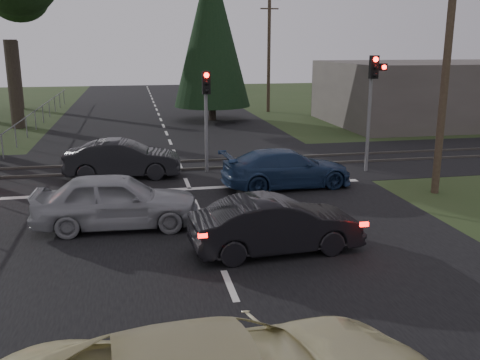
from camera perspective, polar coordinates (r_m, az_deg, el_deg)
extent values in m
plane|color=#2B3D1B|center=(11.91, -1.10, -11.21)|extent=(120.00, 120.00, 0.00)
cube|color=black|center=(21.29, -5.91, 0.29)|extent=(14.00, 100.00, 0.01)
cube|color=black|center=(23.23, -6.40, 1.47)|extent=(120.00, 8.00, 0.01)
cube|color=silver|center=(19.55, -5.40, -0.94)|extent=(13.00, 0.35, 0.00)
cube|color=#59544C|center=(22.44, -6.22, 1.13)|extent=(120.00, 0.12, 0.10)
cube|color=#59544C|center=(24.00, -6.57, 1.98)|extent=(120.00, 0.12, 0.10)
cylinder|color=slate|center=(22.49, 13.54, 5.65)|extent=(0.14, 0.14, 3.80)
cube|color=black|center=(22.11, 14.09, 11.60)|extent=(0.32, 0.24, 0.90)
sphere|color=#FF0C07|center=(21.98, 14.29, 12.36)|extent=(0.20, 0.20, 0.20)
sphere|color=black|center=(21.99, 14.24, 11.58)|extent=(0.18, 0.18, 0.18)
sphere|color=black|center=(22.01, 14.19, 10.80)|extent=(0.18, 0.18, 0.18)
cube|color=black|center=(22.28, 14.99, 11.56)|extent=(0.28, 0.22, 0.28)
sphere|color=#FF0C07|center=(22.17, 15.13, 11.54)|extent=(0.18, 0.18, 0.18)
cylinder|color=slate|center=(21.86, -3.61, 4.98)|extent=(0.14, 0.14, 3.20)
cube|color=black|center=(21.44, -3.63, 10.32)|extent=(0.32, 0.24, 0.90)
sphere|color=#FF0C07|center=(21.30, -3.59, 11.10)|extent=(0.20, 0.20, 0.20)
sphere|color=black|center=(21.32, -3.58, 10.29)|extent=(0.18, 0.18, 0.18)
sphere|color=black|center=(21.34, -3.57, 9.49)|extent=(0.18, 0.18, 0.18)
cylinder|color=#4C3D2D|center=(19.58, 21.17, 11.52)|extent=(0.26, 0.26, 9.00)
cylinder|color=#4C3D2D|center=(41.89, 3.10, 13.41)|extent=(0.26, 0.26, 9.00)
cube|color=#4C3D2D|center=(41.97, 3.16, 17.79)|extent=(1.40, 0.10, 0.10)
cylinder|color=#4C3D2D|center=(66.40, -2.42, 13.74)|extent=(0.26, 0.26, 9.00)
cube|color=#4C3D2D|center=(66.48, -2.46, 17.10)|extent=(1.80, 0.12, 0.12)
cube|color=#4C3D2D|center=(66.45, -2.45, 16.50)|extent=(1.40, 0.10, 0.10)
cylinder|color=#473D33|center=(36.36, -22.92, 9.36)|extent=(0.80, 0.80, 5.40)
cylinder|color=#473D33|center=(47.52, -22.77, 10.28)|extent=(0.80, 0.80, 5.40)
cylinder|color=#473D33|center=(37.20, -2.98, 7.90)|extent=(0.50, 0.50, 2.00)
cone|color=black|center=(36.98, -3.08, 15.62)|extent=(5.20, 5.20, 10.00)
cube|color=#59514C|center=(38.30, 20.23, 8.74)|extent=(14.00, 10.00, 4.00)
imported|color=black|center=(13.52, 3.88, -4.82)|extent=(4.40, 1.81, 1.42)
imported|color=gray|center=(15.65, -13.06, -2.17)|extent=(4.74, 2.12, 1.58)
imported|color=navy|center=(19.67, 5.00, 1.23)|extent=(4.93, 2.27, 1.40)
imported|color=black|center=(21.55, -12.34, 2.20)|extent=(4.58, 1.95, 1.47)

